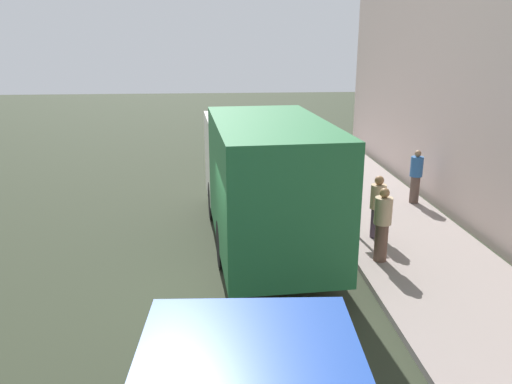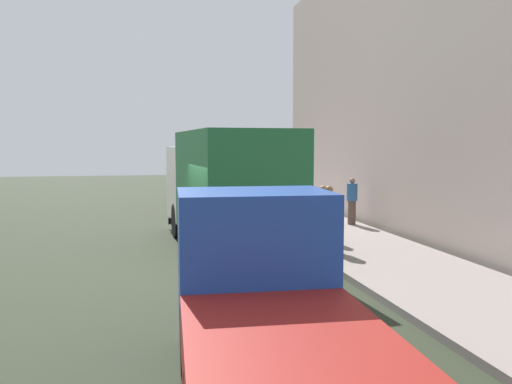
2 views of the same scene
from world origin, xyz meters
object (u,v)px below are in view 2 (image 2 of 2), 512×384
Objects in this scene: pedestrian_third at (329,216)px; street_sign_post at (293,188)px; pedestrian_standing at (323,212)px; small_flatbed_truck at (268,306)px; traffic_cone_orange at (279,213)px; pedestrian_walking at (352,200)px; large_utility_truck at (225,185)px.

street_sign_post is at bearing 3.29° from pedestrian_third.
small_flatbed_truck is at bearing -129.39° from pedestrian_standing.
street_sign_post reaches higher than small_flatbed_truck.
traffic_cone_orange is at bearing 83.72° from street_sign_post.
pedestrian_third is 5.53m from traffic_cone_orange.
pedestrian_third is (-0.34, -1.41, 0.06)m from pedestrian_standing.
street_sign_post is (-2.63, -1.56, 0.60)m from pedestrian_walking.
street_sign_post is at bearing -97.90° from pedestrian_walking.
small_flatbed_truck is at bearing 152.92° from pedestrian_third.
traffic_cone_orange is (3.59, 12.94, -0.64)m from small_flatbed_truck.
traffic_cone_orange is (0.09, 5.49, -0.61)m from pedestrian_third.
street_sign_post reaches higher than pedestrian_walking.
street_sign_post is (-0.32, -2.92, 1.16)m from traffic_cone_orange.
large_utility_truck reaches higher than street_sign_post.
large_utility_truck is 3.05m from pedestrian_standing.
large_utility_truck is 4.77× the size of pedestrian_standing.
traffic_cone_orange is at bearing 77.55° from pedestrian_standing.
traffic_cone_orange is 3.16m from street_sign_post.
pedestrian_walking is at bearing 66.21° from small_flatbed_truck.
pedestrian_walking is 3.41m from pedestrian_standing.
pedestrian_standing is 2.68× the size of traffic_cone_orange.
large_utility_truck is 5.02m from traffic_cone_orange.
small_flatbed_truck is at bearing -99.66° from large_utility_truck.
large_utility_truck is 3.14× the size of street_sign_post.
pedestrian_walking is 0.67× the size of street_sign_post.
pedestrian_walking is 4.78m from pedestrian_third.
pedestrian_walking reaches higher than pedestrian_standing.
pedestrian_third is (2.59, -1.48, -0.79)m from large_utility_truck.
pedestrian_standing is at bearing -63.93° from street_sign_post.
pedestrian_standing is 1.45m from pedestrian_third.
street_sign_post reaches higher than traffic_cone_orange.
pedestrian_third reaches higher than pedestrian_standing.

